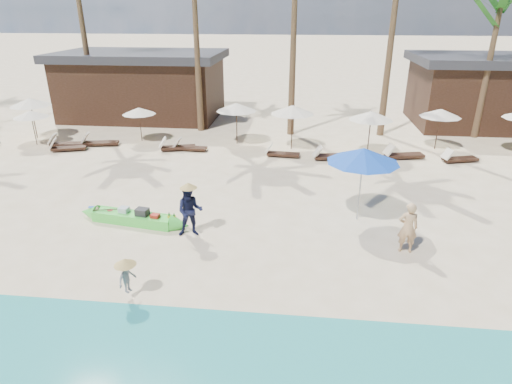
# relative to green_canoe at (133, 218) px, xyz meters

# --- Properties ---
(ground) EXTENTS (240.00, 240.00, 0.00)m
(ground) POSITION_rel_green_canoe_xyz_m (2.89, -1.83, -0.20)
(ground) COLOR beige
(ground) RESTS_ON ground
(green_canoe) EXTENTS (4.68, 1.08, 0.60)m
(green_canoe) POSITION_rel_green_canoe_xyz_m (0.00, 0.00, 0.00)
(green_canoe) COLOR #45DC43
(green_canoe) RESTS_ON ground
(tourist) EXTENTS (0.61, 0.41, 1.63)m
(tourist) POSITION_rel_green_canoe_xyz_m (9.00, -0.92, 0.61)
(tourist) COLOR tan
(tourist) RESTS_ON ground
(vendor_green) EXTENTS (0.94, 0.79, 1.74)m
(vendor_green) POSITION_rel_green_canoe_xyz_m (2.21, -0.62, 0.67)
(vendor_green) COLOR #121633
(vendor_green) RESTS_ON ground
(vendor_yellow) EXTENTS (0.51, 0.64, 0.86)m
(vendor_yellow) POSITION_rel_green_canoe_xyz_m (1.43, -4.05, 0.41)
(vendor_yellow) COLOR gray
(vendor_yellow) RESTS_ON ground
(blue_umbrella) EXTENTS (2.45, 2.45, 2.64)m
(blue_umbrella) POSITION_rel_green_canoe_xyz_m (7.78, 1.14, 2.18)
(blue_umbrella) COLOR #99999E
(blue_umbrella) RESTS_ON ground
(resort_parasol_2) EXTENTS (2.22, 2.22, 2.29)m
(resort_parasol_2) POSITION_rel_green_canoe_xyz_m (-9.56, 9.80, 1.86)
(resort_parasol_2) COLOR #341E15
(resort_parasol_2) RESTS_ON ground
(resort_parasol_3) EXTENTS (1.83, 1.83, 1.89)m
(resort_parasol_3) POSITION_rel_green_canoe_xyz_m (-8.78, 8.48, 1.50)
(resort_parasol_3) COLOR #341E15
(resort_parasol_3) RESTS_ON ground
(lounger_3_left) EXTENTS (1.97, 0.89, 0.64)m
(lounger_3_left) POSITION_rel_green_canoe_xyz_m (-6.97, 8.23, 0.01)
(lounger_3_left) COLOR #341E15
(lounger_3_left) RESTS_ON ground
(lounger_3_right) EXTENTS (1.88, 1.09, 0.61)m
(lounger_3_right) POSITION_rel_green_canoe_xyz_m (-6.57, 7.56, 0.00)
(lounger_3_right) COLOR #341E15
(lounger_3_right) RESTS_ON ground
(resort_parasol_4) EXTENTS (1.84, 1.84, 1.89)m
(resort_parasol_4) POSITION_rel_green_canoe_xyz_m (-3.27, 9.79, 1.51)
(resort_parasol_4) COLOR #341E15
(resort_parasol_4) RESTS_ON ground
(lounger_4_left) EXTENTS (1.98, 0.90, 0.65)m
(lounger_4_left) POSITION_rel_green_canoe_xyz_m (-5.29, 8.64, 0.02)
(lounger_4_left) COLOR #341E15
(lounger_4_left) RESTS_ON ground
(lounger_4_right) EXTENTS (1.98, 1.11, 0.64)m
(lounger_4_right) POSITION_rel_green_canoe_xyz_m (-0.87, 8.28, 0.01)
(lounger_4_right) COLOR #341E15
(lounger_4_right) RESTS_ON ground
(resort_parasol_5) EXTENTS (2.19, 2.19, 2.25)m
(resort_parasol_5) POSITION_rel_green_canoe_xyz_m (2.15, 9.88, 1.83)
(resort_parasol_5) COLOR #341E15
(resort_parasol_5) RESTS_ON ground
(lounger_5_left) EXTENTS (1.76, 0.65, 0.59)m
(lounger_5_left) POSITION_rel_green_canoe_xyz_m (-0.18, 8.33, -0.01)
(lounger_5_left) COLOR #341E15
(lounger_5_left) RESTS_ON ground
(resort_parasol_6) EXTENTS (2.27, 2.27, 2.34)m
(resort_parasol_6) POSITION_rel_green_canoe_xyz_m (5.19, 9.21, 1.91)
(resort_parasol_6) COLOR #341E15
(resort_parasol_6) RESTS_ON ground
(lounger_6_left) EXTENTS (1.75, 0.67, 0.58)m
(lounger_6_left) POSITION_rel_green_canoe_xyz_m (4.70, 7.85, -0.01)
(lounger_6_left) COLOR #341E15
(lounger_6_left) RESTS_ON ground
(lounger_6_right) EXTENTS (1.78, 0.81, 0.58)m
(lounger_6_right) POSITION_rel_green_canoe_xyz_m (7.16, 7.80, -0.01)
(lounger_6_right) COLOR #341E15
(lounger_6_right) RESTS_ON ground
(resort_parasol_7) EXTENTS (2.20, 2.20, 2.27)m
(resort_parasol_7) POSITION_rel_green_canoe_xyz_m (9.08, 8.58, 1.84)
(resort_parasol_7) COLOR #341E15
(resort_parasol_7) RESTS_ON ground
(lounger_7_left) EXTENTS (1.72, 0.70, 0.57)m
(lounger_7_left) POSITION_rel_green_canoe_xyz_m (7.05, 7.58, -0.01)
(lounger_7_left) COLOR #341E15
(lounger_7_left) RESTS_ON ground
(lounger_7_right) EXTENTS (2.08, 1.04, 0.68)m
(lounger_7_right) POSITION_rel_green_canoe_xyz_m (10.70, 8.17, 0.03)
(lounger_7_right) COLOR #341E15
(lounger_7_right) RESTS_ON ground
(resort_parasol_8) EXTENTS (2.08, 2.08, 2.15)m
(resort_parasol_8) POSITION_rel_green_canoe_xyz_m (12.80, 10.03, 1.73)
(resort_parasol_8) COLOR #341E15
(resort_parasol_8) RESTS_ON ground
(lounger_8_left) EXTENTS (1.85, 1.01, 0.60)m
(lounger_8_left) POSITION_rel_green_canoe_xyz_m (13.32, 7.94, -0.00)
(lounger_8_left) COLOR #341E15
(lounger_8_left) RESTS_ON ground
(palm_6) EXTENTS (2.08, 2.08, 8.51)m
(palm_6) POSITION_rel_green_canoe_xyz_m (15.73, 12.69, 6.85)
(palm_6) COLOR brown
(palm_6) RESTS_ON ground
(pavilion_west) EXTENTS (10.80, 6.60, 4.30)m
(pavilion_west) POSITION_rel_green_canoe_xyz_m (-5.11, 15.67, 1.99)
(pavilion_west) COLOR #341E15
(pavilion_west) RESTS_ON ground
(pavilion_east) EXTENTS (8.80, 6.60, 4.30)m
(pavilion_east) POSITION_rel_green_canoe_xyz_m (16.89, 15.67, 1.99)
(pavilion_east) COLOR #341E15
(pavilion_east) RESTS_ON ground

